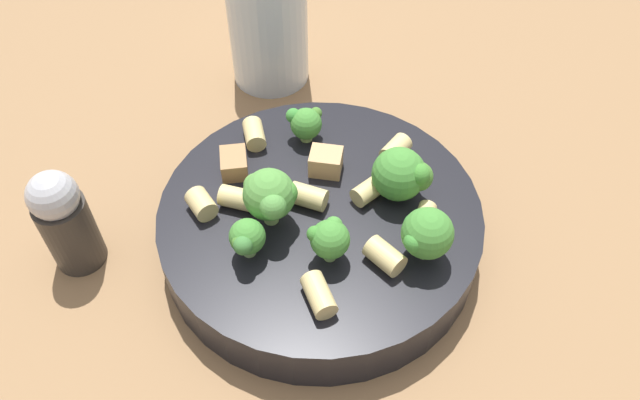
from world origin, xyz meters
TOP-DOWN VIEW (x-y plane):
  - ground_plane at (0.00, 0.00)m, footprint 2.00×2.00m
  - pasta_bowl at (0.00, 0.00)m, footprint 0.24×0.24m
  - broccoli_floret_0 at (0.05, -0.06)m, footprint 0.03×0.03m
  - broccoli_floret_1 at (-0.08, 0.00)m, footprint 0.03×0.03m
  - broccoli_floret_2 at (0.02, 0.03)m, footprint 0.04×0.04m
  - broccoli_floret_3 at (0.02, 0.06)m, footprint 0.02×0.03m
  - broccoli_floret_4 at (-0.03, 0.03)m, footprint 0.03×0.03m
  - broccoli_floret_5 at (-0.04, -0.04)m, footprint 0.04×0.04m
  - rigatoni_0 at (-0.02, -0.03)m, footprint 0.02×0.02m
  - rigatoni_1 at (-0.06, 0.02)m, footprint 0.03×0.02m
  - rigatoni_2 at (-0.07, -0.02)m, footprint 0.02×0.03m
  - rigatoni_3 at (0.01, -0.00)m, footprint 0.03×0.02m
  - rigatoni_4 at (0.07, 0.04)m, footprint 0.03×0.02m
  - rigatoni_5 at (-0.02, -0.08)m, footprint 0.02×0.03m
  - rigatoni_6 at (-0.04, 0.07)m, footprint 0.03×0.03m
  - rigatoni_7 at (0.08, -0.03)m, footprint 0.03×0.03m
  - rigatoni_8 at (0.05, 0.03)m, footprint 0.03×0.02m
  - chicken_chunk_0 at (0.08, 0.00)m, footprint 0.03×0.03m
  - chicken_chunk_1 at (0.02, -0.04)m, footprint 0.03×0.03m
  - drinking_glass at (0.15, -0.15)m, footprint 0.07×0.07m
  - pepper_shaker at (0.15, 0.10)m, footprint 0.04×0.04m

SIDE VIEW (x-z plane):
  - ground_plane at x=0.00m, z-range 0.00..0.00m
  - pasta_bowl at x=0.00m, z-range 0.00..0.04m
  - pepper_shaker at x=0.15m, z-range 0.00..0.09m
  - rigatoni_2 at x=-0.07m, z-range 0.04..0.05m
  - rigatoni_0 at x=-0.02m, z-range 0.04..0.05m
  - rigatoni_6 at x=-0.04m, z-range 0.04..0.05m
  - rigatoni_7 at x=0.08m, z-range 0.04..0.05m
  - rigatoni_8 at x=0.05m, z-range 0.04..0.06m
  - chicken_chunk_0 at x=0.08m, z-range 0.04..0.06m
  - rigatoni_5 at x=-0.02m, z-range 0.04..0.06m
  - rigatoni_3 at x=0.01m, z-range 0.04..0.06m
  - rigatoni_4 at x=0.07m, z-range 0.04..0.06m
  - rigatoni_1 at x=-0.06m, z-range 0.04..0.06m
  - chicken_chunk_1 at x=0.02m, z-range 0.04..0.06m
  - drinking_glass at x=0.15m, z-range -0.01..0.11m
  - broccoli_floret_0 at x=0.05m, z-range 0.04..0.07m
  - broccoli_floret_3 at x=0.02m, z-range 0.04..0.07m
  - broccoli_floret_4 at x=-0.03m, z-range 0.04..0.08m
  - broccoli_floret_5 at x=-0.04m, z-range 0.04..0.08m
  - broccoli_floret_1 at x=-0.08m, z-range 0.04..0.09m
  - broccoli_floret_2 at x=0.02m, z-range 0.04..0.09m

